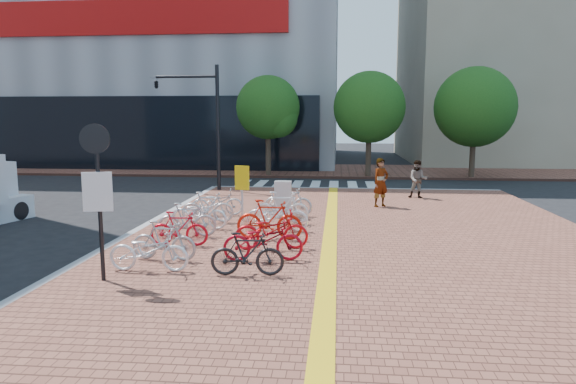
# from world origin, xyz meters

# --- Properties ---
(ground) EXTENTS (120.00, 120.00, 0.00)m
(ground) POSITION_xyz_m (0.00, 0.00, 0.00)
(ground) COLOR black
(ground) RESTS_ON ground
(sidewalk) EXTENTS (14.00, 34.00, 0.15)m
(sidewalk) POSITION_xyz_m (3.00, -5.00, 0.07)
(sidewalk) COLOR brown
(sidewalk) RESTS_ON ground
(tactile_strip) EXTENTS (0.40, 34.00, 0.01)m
(tactile_strip) POSITION_xyz_m (2.00, -5.00, 0.16)
(tactile_strip) COLOR gold
(tactile_strip) RESTS_ON sidewalk
(kerb_north) EXTENTS (14.00, 0.25, 0.15)m
(kerb_north) POSITION_xyz_m (3.00, 12.00, 0.08)
(kerb_north) COLOR gray
(kerb_north) RESTS_ON ground
(far_sidewalk) EXTENTS (70.00, 8.00, 0.15)m
(far_sidewalk) POSITION_xyz_m (0.00, 21.00, 0.07)
(far_sidewalk) COLOR brown
(far_sidewalk) RESTS_ON ground
(building_beige) EXTENTS (20.00, 18.00, 18.00)m
(building_beige) POSITION_xyz_m (18.00, 32.00, 9.00)
(building_beige) COLOR gray
(building_beige) RESTS_ON ground
(crosswalk) EXTENTS (7.50, 4.00, 0.01)m
(crosswalk) POSITION_xyz_m (0.50, 14.00, 0.01)
(crosswalk) COLOR silver
(crosswalk) RESTS_ON ground
(street_trees) EXTENTS (16.20, 4.60, 6.35)m
(street_trees) POSITION_xyz_m (5.04, 17.45, 4.10)
(street_trees) COLOR #38281E
(street_trees) RESTS_ON far_sidewalk
(bike_0) EXTENTS (1.84, 0.70, 0.95)m
(bike_0) POSITION_xyz_m (-2.02, -2.37, 0.63)
(bike_0) COLOR white
(bike_0) RESTS_ON sidewalk
(bike_1) EXTENTS (1.65, 0.57, 0.97)m
(bike_1) POSITION_xyz_m (-1.98, -1.46, 0.64)
(bike_1) COLOR #A5A5AA
(bike_1) RESTS_ON sidewalk
(bike_2) EXTENTS (1.60, 0.54, 0.95)m
(bike_2) POSITION_xyz_m (-2.05, -0.04, 0.62)
(bike_2) COLOR red
(bike_2) RESTS_ON sidewalk
(bike_3) EXTENTS (1.74, 0.77, 1.01)m
(bike_3) POSITION_xyz_m (-2.13, 0.97, 0.66)
(bike_3) COLOR #AAAAAE
(bike_3) RESTS_ON sidewalk
(bike_4) EXTENTS (1.87, 0.81, 0.96)m
(bike_4) POSITION_xyz_m (-2.11, 2.17, 0.63)
(bike_4) COLOR white
(bike_4) RESTS_ON sidewalk
(bike_5) EXTENTS (1.75, 0.63, 1.03)m
(bike_5) POSITION_xyz_m (-2.07, 3.09, 0.66)
(bike_5) COLOR silver
(bike_5) RESTS_ON sidewalk
(bike_6) EXTENTS (1.88, 0.94, 0.95)m
(bike_6) POSITION_xyz_m (-2.04, 4.35, 0.62)
(bike_6) COLOR silver
(bike_6) RESTS_ON sidewalk
(bike_7) EXTENTS (1.65, 0.58, 0.97)m
(bike_7) POSITION_xyz_m (0.25, -2.48, 0.64)
(bike_7) COLOR black
(bike_7) RESTS_ON sidewalk
(bike_8) EXTENTS (2.02, 0.98, 1.01)m
(bike_8) POSITION_xyz_m (0.43, -1.28, 0.66)
(bike_8) COLOR #A40B1A
(bike_8) RESTS_ON sidewalk
(bike_9) EXTENTS (2.04, 1.03, 1.02)m
(bike_9) POSITION_xyz_m (0.48, -0.16, 0.66)
(bike_9) COLOR red
(bike_9) RESTS_ON sidewalk
(bike_10) EXTENTS (1.93, 0.65, 1.14)m
(bike_10) POSITION_xyz_m (0.28, 0.94, 0.72)
(bike_10) COLOR red
(bike_10) RESTS_ON sidewalk
(bike_11) EXTENTS (1.97, 0.80, 1.01)m
(bike_11) POSITION_xyz_m (0.37, 2.07, 0.66)
(bike_11) COLOR white
(bike_11) RESTS_ON sidewalk
(bike_12) EXTENTS (1.82, 0.66, 1.07)m
(bike_12) POSITION_xyz_m (0.39, 3.08, 0.69)
(bike_12) COLOR white
(bike_12) RESTS_ON sidewalk
(bike_13) EXTENTS (1.75, 0.66, 1.03)m
(bike_13) POSITION_xyz_m (0.47, 4.54, 0.66)
(bike_13) COLOR #B9B9BE
(bike_13) RESTS_ON sidewalk
(pedestrian_a) EXTENTS (0.83, 0.76, 1.89)m
(pedestrian_a) POSITION_xyz_m (3.87, 6.76, 1.10)
(pedestrian_a) COLOR gray
(pedestrian_a) RESTS_ON sidewalk
(pedestrian_b) EXTENTS (0.88, 0.74, 1.64)m
(pedestrian_b) POSITION_xyz_m (5.65, 9.09, 0.97)
(pedestrian_b) COLOR #4A515E
(pedestrian_b) RESTS_ON sidewalk
(utility_box) EXTENTS (0.59, 0.44, 1.26)m
(utility_box) POSITION_xyz_m (0.31, 4.28, 0.78)
(utility_box) COLOR #B9BABE
(utility_box) RESTS_ON sidewalk
(yellow_sign) EXTENTS (0.50, 0.18, 1.87)m
(yellow_sign) POSITION_xyz_m (-0.98, 3.44, 1.44)
(yellow_sign) COLOR #B7B7BC
(yellow_sign) RESTS_ON sidewalk
(notice_sign) EXTENTS (0.61, 0.20, 3.33)m
(notice_sign) POSITION_xyz_m (-2.76, -3.14, 2.25)
(notice_sign) COLOR black
(notice_sign) RESTS_ON sidewalk
(traffic_light_pole) EXTENTS (3.17, 1.22, 5.90)m
(traffic_light_pole) POSITION_xyz_m (-4.86, 10.86, 4.22)
(traffic_light_pole) COLOR black
(traffic_light_pole) RESTS_ON sidewalk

